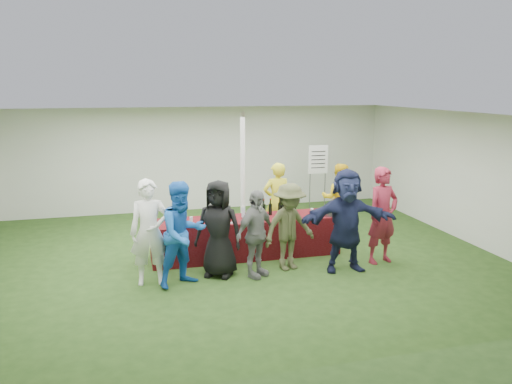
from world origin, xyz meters
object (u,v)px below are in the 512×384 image
object	(u,v)px
dump_bucket	(330,211)
customer_5	(346,220)
serving_table	(246,237)
customer_0	(150,232)
staff_pourer	(277,201)
customer_3	(256,234)
customer_1	(183,234)
staff_back	(339,198)
customer_6	(383,215)
customer_2	(219,229)
customer_4	(289,227)
wine_list_sign	(318,165)

from	to	relation	value
dump_bucket	customer_5	size ratio (longest dim) A/B	0.14
serving_table	customer_0	distance (m)	2.13
staff_pourer	customer_3	xyz separation A→B (m)	(-0.98, -1.99, -0.07)
staff_pourer	customer_1	bearing A→B (deg)	40.04
staff_back	customer_6	size ratio (longest dim) A/B	0.87
staff_back	customer_2	xyz separation A→B (m)	(-3.04, -1.87, 0.06)
customer_1	customer_3	size ratio (longest dim) A/B	1.14
dump_bucket	customer_6	bearing A→B (deg)	-46.96
customer_5	customer_4	bearing A→B (deg)	167.88
dump_bucket	staff_back	world-z (taller)	staff_back
staff_pourer	customer_0	size ratio (longest dim) A/B	0.94
staff_back	customer_1	bearing A→B (deg)	55.07
customer_3	customer_0	bearing A→B (deg)	141.44
customer_2	customer_1	bearing A→B (deg)	-128.06
dump_bucket	staff_back	size ratio (longest dim) A/B	0.17
customer_4	customer_5	bearing A→B (deg)	-34.01
staff_back	customer_6	world-z (taller)	customer_6
staff_pourer	customer_0	bearing A→B (deg)	31.34
customer_3	customer_4	bearing A→B (deg)	-17.70
customer_5	customer_1	bearing A→B (deg)	-175.56
wine_list_sign	staff_pourer	bearing A→B (deg)	-135.02
customer_6	customer_0	bearing A→B (deg)	165.66
staff_back	wine_list_sign	bearing A→B (deg)	-67.59
staff_pourer	customer_0	world-z (taller)	customer_0
serving_table	customer_5	bearing A→B (deg)	-38.15
wine_list_sign	customer_2	distance (m)	4.56
serving_table	customer_2	world-z (taller)	customer_2
customer_2	customer_5	bearing A→B (deg)	20.91
dump_bucket	customer_0	world-z (taller)	customer_0
staff_pourer	customer_5	world-z (taller)	customer_5
customer_3	customer_4	size ratio (longest dim) A/B	0.97
staff_pourer	wine_list_sign	bearing A→B (deg)	-137.62
customer_6	customer_5	bearing A→B (deg)	-178.93
customer_0	dump_bucket	bearing A→B (deg)	14.19
serving_table	customer_6	size ratio (longest dim) A/B	2.01
serving_table	dump_bucket	world-z (taller)	dump_bucket
serving_table	customer_6	xyz separation A→B (m)	(2.35, -0.98, 0.52)
staff_pourer	staff_back	bearing A→B (deg)	-178.80
dump_bucket	customer_0	xyz separation A→B (m)	(-3.48, -0.72, 0.04)
customer_0	customer_2	world-z (taller)	customer_0
dump_bucket	customer_6	xyz separation A→B (m)	(0.71, -0.76, 0.06)
customer_5	staff_pourer	bearing A→B (deg)	112.28
serving_table	customer_6	distance (m)	2.59
customer_0	customer_5	world-z (taller)	customer_5
staff_back	customer_4	size ratio (longest dim) A/B	1.00
wine_list_sign	customer_5	bearing A→B (deg)	-103.87
customer_3	customer_2	bearing A→B (deg)	126.66
customer_1	customer_4	bearing A→B (deg)	-18.09
customer_3	customer_5	distance (m)	1.62
customer_3	customer_4	distance (m)	0.69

